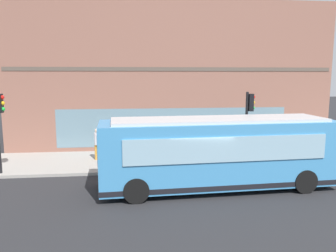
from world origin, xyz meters
TOP-DOWN VIEW (x-y plane):
  - ground at (0.00, 0.00)m, footprint 120.00×120.00m
  - sidewalk_curb at (5.00, 0.00)m, footprint 4.80×40.00m
  - building_corner at (11.35, 0.00)m, footprint 7.96×20.94m
  - city_bus_nearside at (0.19, -0.98)m, footprint 3.03×10.15m
  - traffic_light_near_corner at (3.21, -3.40)m, footprint 0.32×0.49m
  - fire_hydrant at (4.44, -5.15)m, footprint 0.35×0.35m
  - pedestrian_near_hydrant at (5.16, 4.62)m, footprint 0.32×0.32m
  - pedestrian_near_building_entrance at (6.64, -5.90)m, footprint 0.32×0.32m
  - newspaper_vending_box at (5.71, -4.62)m, footprint 0.44×0.42m

SIDE VIEW (x-z plane):
  - ground at x=0.00m, z-range 0.00..0.00m
  - sidewalk_curb at x=5.00m, z-range 0.00..0.15m
  - fire_hydrant at x=4.44m, z-range 0.14..0.88m
  - newspaper_vending_box at x=5.71m, z-range 0.15..1.05m
  - pedestrian_near_building_entrance at x=6.64m, z-range 0.28..2.01m
  - pedestrian_near_hydrant at x=5.16m, z-range 0.29..2.08m
  - city_bus_nearside at x=0.19m, z-range 0.02..3.09m
  - traffic_light_near_corner at x=3.21m, z-range 0.91..4.78m
  - building_corner at x=11.35m, z-range -0.01..9.53m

